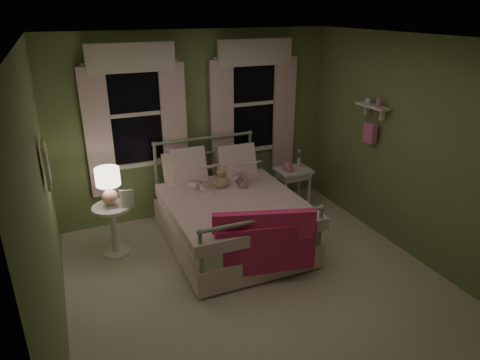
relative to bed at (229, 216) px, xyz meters
name	(u,v)px	position (x,y,z in m)	size (l,w,h in m)	color
room_shell	(261,176)	(-0.04, -1.00, 0.92)	(4.20, 4.20, 4.20)	silver
bed	(229,216)	(0.00, 0.00, 0.00)	(1.58, 2.04, 1.18)	white
pink_throw	(265,236)	(0.01, -1.02, 0.23)	(1.09, 0.42, 0.71)	#EA2D72
child_left	(197,168)	(-0.27, 0.43, 0.55)	(0.26, 0.17, 0.72)	#F7D1DD
child_right	(237,164)	(0.29, 0.43, 0.53)	(0.32, 0.25, 0.67)	#F7D1DD
book_left	(203,172)	(-0.27, 0.18, 0.59)	(0.20, 0.27, 0.03)	beige
book_right	(244,169)	(0.29, 0.18, 0.54)	(0.20, 0.27, 0.02)	beige
teddy_bear	(222,178)	(0.01, 0.27, 0.42)	(0.24, 0.20, 0.32)	tan
nightstand_left	(113,223)	(-1.41, 0.30, 0.04)	(0.46, 0.46, 0.65)	white
table_lamp	(108,183)	(-1.41, 0.30, 0.58)	(0.28, 0.28, 0.46)	#EDA28C
book_nightstand	(121,207)	(-1.31, 0.22, 0.28)	(0.16, 0.22, 0.02)	beige
nightstand_right	(293,175)	(1.23, 0.53, 0.17)	(0.50, 0.40, 0.64)	white
pink_toy	(288,166)	(1.13, 0.53, 0.33)	(0.14, 0.18, 0.14)	pink
bud_vase	(299,158)	(1.35, 0.58, 0.41)	(0.06, 0.06, 0.28)	white
window_left	(135,110)	(-0.89, 1.03, 1.25)	(1.34, 0.13, 1.96)	black
window_right	(254,99)	(0.81, 1.03, 1.25)	(1.34, 0.13, 1.96)	black
wall_shelf	(371,120)	(1.85, -0.30, 1.15)	(0.15, 0.50, 0.60)	white
framed_picture	(47,165)	(-1.99, -0.40, 1.12)	(0.03, 0.32, 0.42)	beige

